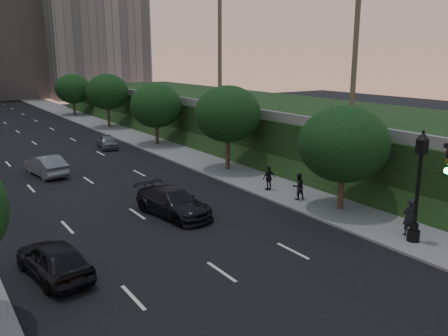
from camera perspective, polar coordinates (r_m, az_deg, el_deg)
ground at (r=17.14m, az=9.30°, el=-18.41°), size 160.00×160.00×0.00m
road_surface at (r=42.75m, az=-18.84°, el=0.60°), size 16.00×140.00×0.02m
sidewalk_right at (r=46.24m, az=-6.49°, el=2.25°), size 4.50×140.00×0.15m
embankment at (r=50.64m, az=6.49°, el=5.44°), size 18.00×90.00×4.00m
parapet_wall at (r=45.43m, az=-1.80°, el=7.59°), size 0.35×90.00×0.70m
office_block_right at (r=112.24m, az=-16.21°, el=17.57°), size 20.00×22.00×36.00m
tree_right_a at (r=28.00m, az=14.21°, el=2.81°), size 5.20×5.20×6.24m
tree_right_b at (r=37.00m, az=0.46°, el=6.51°), size 5.20×5.20×6.74m
tree_right_c at (r=48.35m, az=-8.19°, el=7.43°), size 5.20×5.20×6.24m
tree_right_d at (r=61.22m, az=-13.86°, el=8.89°), size 5.20×5.20×6.74m
tree_right_e at (r=75.53m, az=-17.73°, el=9.07°), size 5.20×5.20×6.24m
street_lamp at (r=24.39m, az=22.26°, el=-2.69°), size 0.64×0.64×5.62m
sedan_near_left at (r=21.10m, az=-19.82°, el=-10.27°), size 2.52×4.88×1.59m
sedan_mid_left at (r=38.50m, az=-20.63°, el=0.29°), size 2.39×5.03×1.59m
sedan_near_right at (r=27.27m, az=-6.12°, el=-4.15°), size 3.07×5.70×1.57m
sedan_far_right at (r=48.10m, az=-13.88°, el=3.11°), size 2.19×4.16×1.35m
pedestrian_a at (r=25.54m, az=21.39°, el=-5.53°), size 0.81×0.70×1.89m
pedestrian_b at (r=30.02m, az=8.92°, el=-2.18°), size 0.90×0.75×1.67m
pedestrian_c at (r=31.84m, az=5.43°, el=-1.20°), size 0.97×0.44×1.64m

